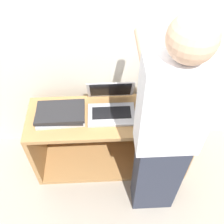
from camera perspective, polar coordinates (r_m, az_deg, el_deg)
name	(u,v)px	position (r m, az deg, el deg)	size (l,w,h in m)	color
ground_plane	(113,181)	(2.56, 0.18, -14.87)	(12.00, 12.00, 0.00)	#9E9384
wall_back	(109,37)	(2.02, -0.59, 16.00)	(8.00, 0.05, 2.40)	beige
cart	(111,134)	(2.42, -0.16, -4.89)	(1.37, 0.46, 0.70)	#A87A47
laptop_open	(111,106)	(2.10, -0.16, 1.27)	(0.38, 0.33, 0.24)	#B7B7BC
laptop_stack_left	(60,114)	(2.10, -11.18, -0.37)	(0.39, 0.26, 0.08)	#B7B7BC
laptop_stack_right	(164,108)	(2.11, 11.16, 0.81)	(0.40, 0.26, 0.13)	#B7B7BC
person	(165,139)	(1.74, 11.53, -5.81)	(0.40, 0.54, 1.78)	#2D3342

